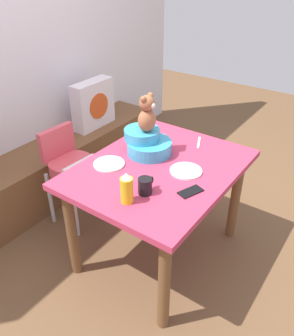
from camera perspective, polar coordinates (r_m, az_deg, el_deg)
name	(u,v)px	position (r m, az deg, el deg)	size (l,w,h in m)	color
ground_plane	(158,251)	(2.68, 1.79, -13.32)	(8.00, 8.00, 0.00)	brown
back_wall	(0,44)	(3.02, -22.84, 18.09)	(4.40, 0.10, 2.60)	silver
window_bench	(46,174)	(3.20, -16.21, -0.99)	(2.60, 0.44, 0.46)	brown
pillow_floral_right	(93,104)	(3.36, -8.75, 10.21)	(0.44, 0.15, 0.44)	silver
dining_table	(159,181)	(2.28, 2.05, -2.12)	(1.14, 0.90, 0.74)	#B73351
highchair	(70,165)	(2.71, -12.41, 0.54)	(0.34, 0.46, 0.79)	#D84C59
infant_seat_teal	(147,143)	(2.34, -0.02, 4.11)	(0.30, 0.33, 0.16)	#3598C3
teddy_bear	(147,114)	(2.25, -0.01, 8.77)	(0.13, 0.12, 0.25)	#965A3A
ketchup_bottle	(127,188)	(1.86, -3.34, -3.34)	(0.07, 0.07, 0.18)	gold
coffee_mug	(145,186)	(1.95, -0.27, -2.90)	(0.12, 0.08, 0.09)	black
dinner_plate_near	(109,164)	(2.24, -6.21, 0.67)	(0.20, 0.20, 0.01)	white
dinner_plate_far	(186,171)	(2.17, 6.37, -0.48)	(0.20, 0.20, 0.01)	white
cell_phone	(191,192)	(1.99, 7.12, -3.84)	(0.07, 0.14, 0.01)	black
table_fork	(199,142)	(2.52, 8.46, 4.15)	(0.02, 0.17, 0.01)	silver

